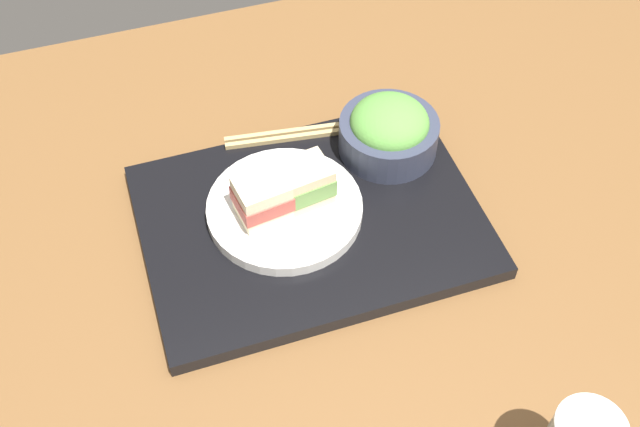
{
  "coord_description": "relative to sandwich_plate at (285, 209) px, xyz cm",
  "views": [
    {
      "loc": [
        23.18,
        56.15,
        77.57
      ],
      "look_at": [
        4.8,
        0.09,
        5.0
      ],
      "focal_mm": 42.98,
      "sensor_mm": 36.0,
      "label": 1
    }
  ],
  "objects": [
    {
      "name": "ground_plane",
      "position": [
        -8.27,
        3.67,
        -4.37
      ],
      "size": [
        140.0,
        100.0,
        3.0
      ],
      "primitive_type": "cube",
      "color": "brown"
    },
    {
      "name": "sandwich_plate",
      "position": [
        0.0,
        0.0,
        0.0
      ],
      "size": [
        19.74,
        19.74,
        1.62
      ],
      "primitive_type": "cylinder",
      "color": "silver",
      "rests_on": "serving_tray"
    },
    {
      "name": "serving_tray",
      "position": [
        -2.98,
        1.42,
        -1.84
      ],
      "size": [
        42.44,
        31.34,
        2.07
      ],
      "primitive_type": "cube",
      "color": "black",
      "rests_on": "ground_plane"
    },
    {
      "name": "chopsticks_pair",
      "position": [
        -4.76,
        -12.8,
        -0.46
      ],
      "size": [
        18.61,
        4.28,
        0.7
      ],
      "color": "tan",
      "rests_on": "serving_tray"
    },
    {
      "name": "salad_bowl",
      "position": [
        -16.53,
        -6.58,
        2.64
      ],
      "size": [
        13.34,
        13.34,
        7.73
      ],
      "color": "#33384C",
      "rests_on": "serving_tray"
    },
    {
      "name": "sandwich_far",
      "position": [
        2.87,
        0.5,
        3.62
      ],
      "size": [
        7.12,
        6.34,
        5.63
      ],
      "color": "beige",
      "rests_on": "sandwich_plate"
    },
    {
      "name": "sandwich_near",
      "position": [
        -2.87,
        -0.5,
        3.52
      ],
      "size": [
        7.03,
        6.25,
        5.43
      ],
      "color": "beige",
      "rests_on": "sandwich_plate"
    }
  ]
}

